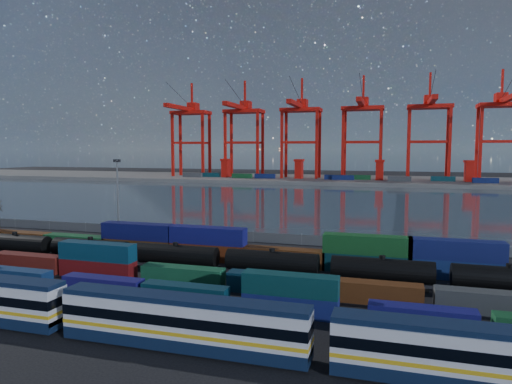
# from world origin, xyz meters

# --- Properties ---
(ground) EXTENTS (700.00, 700.00, 0.00)m
(ground) POSITION_xyz_m (0.00, 0.00, 0.00)
(ground) COLOR black
(ground) RESTS_ON ground
(harbor_water) EXTENTS (700.00, 700.00, 0.00)m
(harbor_water) POSITION_xyz_m (0.00, 105.00, 0.01)
(harbor_water) COLOR #323E48
(harbor_water) RESTS_ON ground
(far_quay) EXTENTS (700.00, 70.00, 2.00)m
(far_quay) POSITION_xyz_m (0.00, 210.00, 1.00)
(far_quay) COLOR #514F4C
(far_quay) RESTS_ON ground
(distant_mountains) EXTENTS (2470.00, 1100.00, 520.00)m
(distant_mountains) POSITION_xyz_m (63.02, 1600.00, 220.29)
(distant_mountains) COLOR #1E2630
(distant_mountains) RESTS_ON ground
(passenger_train) EXTENTS (76.25, 2.99, 5.14)m
(passenger_train) POSITION_xyz_m (8.35, -21.81, 2.58)
(passenger_train) COLOR silver
(passenger_train) RESTS_ON ground
(container_row_south) EXTENTS (138.38, 2.22, 4.73)m
(container_row_south) POSITION_xyz_m (-13.58, -10.06, 1.69)
(container_row_south) COLOR #44464A
(container_row_south) RESTS_ON ground
(container_row_mid) EXTENTS (128.34, 2.40, 5.11)m
(container_row_mid) POSITION_xyz_m (3.48, -3.01, 1.51)
(container_row_mid) COLOR #44484A
(container_row_mid) RESTS_ON ground
(container_row_north) EXTENTS (141.50, 2.68, 5.71)m
(container_row_north) POSITION_xyz_m (-2.27, 11.03, 2.50)
(container_row_north) COLOR navy
(container_row_north) RESTS_ON ground
(tanker_string) EXTENTS (122.63, 3.04, 4.34)m
(tanker_string) POSITION_xyz_m (2.50, 3.90, 2.18)
(tanker_string) COLOR black
(tanker_string) RESTS_ON ground
(waterfront_fence) EXTENTS (160.12, 0.12, 2.20)m
(waterfront_fence) POSITION_xyz_m (-0.00, 28.00, 1.00)
(waterfront_fence) COLOR #595B5E
(waterfront_fence) RESTS_ON ground
(yard_light_mast) EXTENTS (1.60, 0.40, 16.60)m
(yard_light_mast) POSITION_xyz_m (-30.00, 26.00, 9.30)
(yard_light_mast) COLOR slate
(yard_light_mast) RESTS_ON ground
(gantry_cranes) EXTENTS (198.08, 44.31, 60.01)m
(gantry_cranes) POSITION_xyz_m (-7.50, 203.41, 36.78)
(gantry_cranes) COLOR red
(gantry_cranes) RESTS_ON ground
(quay_containers) EXTENTS (172.58, 10.99, 2.60)m
(quay_containers) POSITION_xyz_m (-11.00, 195.46, 3.30)
(quay_containers) COLOR navy
(quay_containers) RESTS_ON far_quay
(straddle_carriers) EXTENTS (140.00, 7.00, 11.10)m
(straddle_carriers) POSITION_xyz_m (-2.50, 200.00, 7.82)
(straddle_carriers) COLOR red
(straddle_carriers) RESTS_ON far_quay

